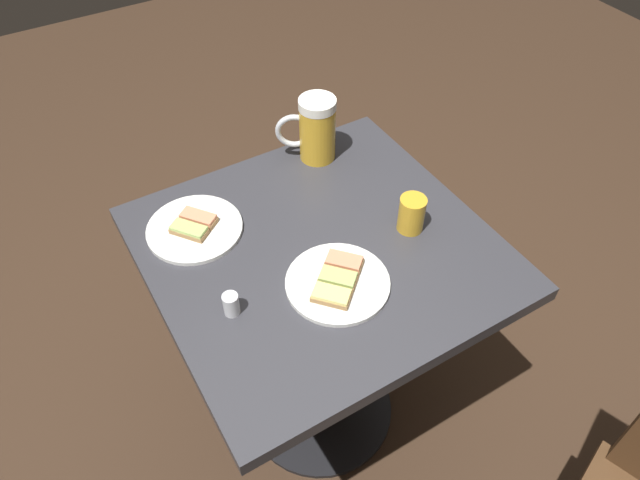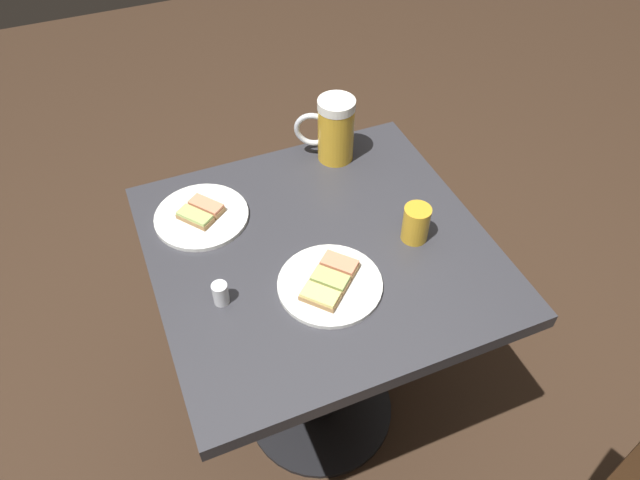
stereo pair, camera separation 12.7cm
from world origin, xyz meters
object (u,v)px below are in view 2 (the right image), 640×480
(beer_mug, at_px, (334,130))
(beer_glass_small, at_px, (416,223))
(plate_near, at_px, (330,283))
(salt_shaker, at_px, (221,293))
(plate_far, at_px, (201,215))

(beer_mug, distance_m, beer_glass_small, 0.34)
(plate_near, bearing_deg, salt_shaker, 77.66)
(plate_near, bearing_deg, beer_glass_small, -75.93)
(beer_mug, bearing_deg, beer_glass_small, -171.13)
(plate_near, height_order, salt_shaker, salt_shaker)
(plate_near, bearing_deg, plate_far, 32.91)
(beer_glass_small, bearing_deg, salt_shaker, 91.24)
(beer_glass_small, xyz_separation_m, salt_shaker, (-0.01, 0.45, -0.02))
(beer_mug, height_order, salt_shaker, beer_mug)
(plate_near, height_order, beer_glass_small, beer_glass_small)
(beer_mug, height_order, beer_glass_small, beer_mug)
(plate_far, relative_size, salt_shaker, 4.29)
(beer_mug, relative_size, salt_shaker, 3.34)
(plate_far, distance_m, salt_shaker, 0.25)
(plate_far, bearing_deg, salt_shaker, 174.57)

